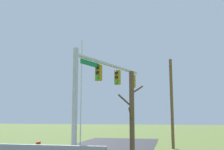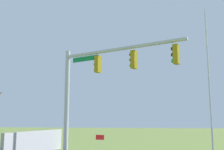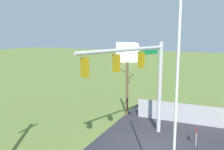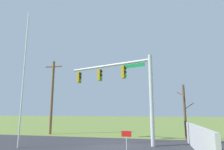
{
  "view_description": "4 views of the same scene",
  "coord_description": "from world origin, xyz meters",
  "px_view_note": "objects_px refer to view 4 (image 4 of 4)",
  "views": [
    {
      "loc": [
        15.91,
        5.33,
        2.66
      ],
      "look_at": [
        -0.88,
        1.78,
        5.34
      ],
      "focal_mm": 43.04,
      "sensor_mm": 36.0,
      "label": 1
    },
    {
      "loc": [
        -3.35,
        16.07,
        2.08
      ],
      "look_at": [
        -0.44,
        1.84,
        4.53
      ],
      "focal_mm": 44.44,
      "sensor_mm": 36.0,
      "label": 2
    },
    {
      "loc": [
        -14.22,
        -3.3,
        6.94
      ],
      "look_at": [
        -1.31,
        2.41,
        4.54
      ],
      "focal_mm": 40.33,
      "sensor_mm": 36.0,
      "label": 3
    },
    {
      "loc": [
        2.96,
        -13.54,
        2.31
      ],
      "look_at": [
        -0.59,
        1.98,
        5.24
      ],
      "focal_mm": 31.65,
      "sensor_mm": 36.0,
      "label": 4
    }
  ],
  "objects_px": {
    "bare_tree": "(185,111)",
    "open_sign": "(126,137)",
    "signal_mast": "(123,82)",
    "utility_pole": "(52,95)",
    "flagpole": "(24,76)"
  },
  "relations": [
    {
      "from": "signal_mast",
      "to": "bare_tree",
      "type": "xyz_separation_m",
      "value": [
        4.71,
        2.59,
        -2.24
      ]
    },
    {
      "from": "bare_tree",
      "to": "open_sign",
      "type": "xyz_separation_m",
      "value": [
        -3.94,
        -6.01,
        -1.4
      ]
    },
    {
      "from": "signal_mast",
      "to": "utility_pole",
      "type": "relative_size",
      "value": 0.92
    },
    {
      "from": "signal_mast",
      "to": "flagpole",
      "type": "relative_size",
      "value": 0.76
    },
    {
      "from": "open_sign",
      "to": "utility_pole",
      "type": "bearing_deg",
      "value": 139.84
    },
    {
      "from": "bare_tree",
      "to": "open_sign",
      "type": "bearing_deg",
      "value": -123.23
    },
    {
      "from": "utility_pole",
      "to": "bare_tree",
      "type": "height_order",
      "value": "utility_pole"
    },
    {
      "from": "open_sign",
      "to": "bare_tree",
      "type": "bearing_deg",
      "value": 56.77
    },
    {
      "from": "signal_mast",
      "to": "utility_pole",
      "type": "xyz_separation_m",
      "value": [
        -8.39,
        4.3,
        -0.53
      ]
    },
    {
      "from": "utility_pole",
      "to": "bare_tree",
      "type": "distance_m",
      "value": 13.32
    },
    {
      "from": "signal_mast",
      "to": "utility_pole",
      "type": "distance_m",
      "value": 9.44
    },
    {
      "from": "utility_pole",
      "to": "open_sign",
      "type": "relative_size",
      "value": 6.32
    },
    {
      "from": "bare_tree",
      "to": "open_sign",
      "type": "relative_size",
      "value": 3.69
    },
    {
      "from": "flagpole",
      "to": "open_sign",
      "type": "relative_size",
      "value": 7.66
    },
    {
      "from": "utility_pole",
      "to": "bare_tree",
      "type": "xyz_separation_m",
      "value": [
        13.09,
        -1.71,
        -1.71
      ]
    }
  ]
}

